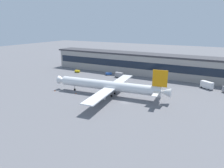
# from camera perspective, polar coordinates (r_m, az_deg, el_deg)

# --- Properties ---
(ground_plane) EXTENTS (600.00, 600.00, 0.00)m
(ground_plane) POSITION_cam_1_polar(r_m,az_deg,el_deg) (97.54, 3.91, -5.18)
(ground_plane) COLOR slate
(terminal_building) EXTENTS (176.44, 16.04, 15.41)m
(terminal_building) POSITION_cam_1_polar(r_m,az_deg,el_deg) (149.71, 13.59, 5.08)
(terminal_building) COLOR #9E9993
(terminal_building) RESTS_ON ground_plane
(airliner) EXTENTS (62.75, 54.29, 15.58)m
(airliner) POSITION_cam_1_polar(r_m,az_deg,el_deg) (105.47, -0.56, -0.51)
(airliner) COLOR white
(airliner) RESTS_ON ground_plane
(catering_truck) EXTENTS (7.46, 6.08, 4.15)m
(catering_truck) POSITION_cam_1_polar(r_m,az_deg,el_deg) (129.82, 25.01, -0.16)
(catering_truck) COLOR white
(catering_truck) RESTS_ON ground_plane
(follow_me_car) EXTENTS (4.66, 4.16, 1.85)m
(follow_me_car) POSITION_cam_1_polar(r_m,az_deg,el_deg) (149.50, -0.97, 2.92)
(follow_me_car) COLOR #2651A5
(follow_me_car) RESTS_ON ground_plane
(stair_truck) EXTENTS (6.35, 3.50, 3.55)m
(stair_truck) POSITION_cam_1_polar(r_m,az_deg,el_deg) (142.78, 1.95, 2.64)
(stair_truck) COLOR gray
(stair_truck) RESTS_ON ground_plane
(baggage_tug) EXTENTS (3.90, 2.64, 1.85)m
(baggage_tug) POSITION_cam_1_polar(r_m,az_deg,el_deg) (159.95, -9.73, 3.57)
(baggage_tug) COLOR yellow
(baggage_tug) RESTS_ON ground_plane
(traffic_cone_0) EXTENTS (0.47, 0.47, 0.59)m
(traffic_cone_0) POSITION_cam_1_polar(r_m,az_deg,el_deg) (117.67, -15.71, -1.82)
(traffic_cone_0) COLOR #F2590C
(traffic_cone_0) RESTS_ON ground_plane
(traffic_cone_1) EXTENTS (0.50, 0.50, 0.62)m
(traffic_cone_1) POSITION_cam_1_polar(r_m,az_deg,el_deg) (110.80, -10.06, -2.56)
(traffic_cone_1) COLOR #F2590C
(traffic_cone_1) RESTS_ON ground_plane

